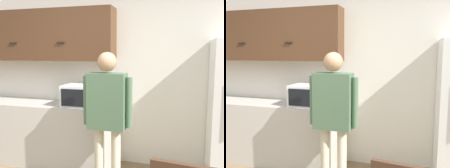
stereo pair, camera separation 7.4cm
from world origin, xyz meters
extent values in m
cube|color=silver|center=(0.00, 2.01, 1.35)|extent=(6.00, 0.06, 2.70)
cube|color=#BCB7AD|center=(-1.09, 1.67, 0.45)|extent=(2.22, 0.61, 0.90)
cube|color=#51331E|center=(-1.09, 1.82, 1.89)|extent=(2.22, 0.31, 0.74)
cube|color=black|center=(-1.48, 1.65, 1.78)|extent=(0.12, 0.01, 0.01)
cube|color=black|center=(-0.70, 1.65, 1.78)|extent=(0.12, 0.01, 0.01)
cube|color=white|center=(-0.36, 1.64, 1.05)|extent=(0.54, 0.41, 0.30)
cube|color=black|center=(-0.41, 1.42, 1.05)|extent=(0.38, 0.01, 0.23)
cube|color=#B2B2B2|center=(-0.13, 1.43, 1.05)|extent=(0.08, 0.01, 0.24)
cylinder|color=beige|center=(0.03, 1.13, 0.39)|extent=(0.11, 0.11, 0.78)
cylinder|color=beige|center=(0.24, 1.13, 0.39)|extent=(0.11, 0.11, 0.78)
cube|color=#4C6B4C|center=(0.13, 1.13, 1.10)|extent=(0.44, 0.22, 0.64)
sphere|color=tan|center=(0.13, 1.13, 1.54)|extent=(0.22, 0.22, 0.22)
cylinder|color=#4C6B4C|center=(-0.12, 1.14, 1.09)|extent=(0.07, 0.07, 0.57)
cylinder|color=#4C6B4C|center=(0.39, 1.13, 1.09)|extent=(0.07, 0.07, 0.57)
camera|label=1|loc=(0.94, -1.55, 1.66)|focal=40.00mm
camera|label=2|loc=(1.01, -1.53, 1.66)|focal=40.00mm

